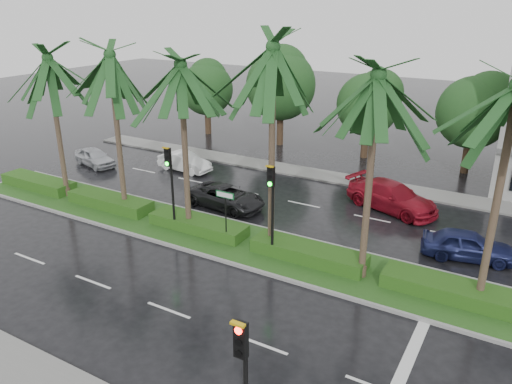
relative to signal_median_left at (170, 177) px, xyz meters
The scene contains 15 objects.
ground 5.01m from the signal_median_left, ahead, with size 120.00×120.00×0.00m, color black.
far_sidewalk 12.71m from the signal_median_left, 71.13° to the left, with size 40.00×2.00×0.12m, color slate.
median 5.00m from the signal_median_left, ahead, with size 36.00×4.00×0.15m.
hedge 4.79m from the signal_median_left, ahead, with size 35.20×1.40×0.60m.
lane_markings 7.68m from the signal_median_left, ahead, with size 34.00×13.06×0.01m.
palm_row 5.53m from the signal_median_left, 14.63° to the left, with size 26.30×4.20×9.79m.
signal_median_left is the anchor object (origin of this frame).
signal_median_right 5.50m from the signal_median_left, ahead, with size 0.34×0.42×4.36m.
street_sign 3.13m from the signal_median_left, ahead, with size 0.95×0.09×2.60m.
bg_trees 18.14m from the signal_median_left, 73.19° to the left, with size 32.96×5.50×7.94m.
car_silver 13.25m from the signal_median_left, 153.40° to the left, with size 3.65×1.47×1.24m, color silver.
car_white 10.08m from the signal_median_left, 124.36° to the left, with size 3.86×1.34×1.27m, color white.
car_darkgrey 4.76m from the signal_median_left, 84.16° to the left, with size 4.56×2.10×1.27m, color black.
car_red 12.19m from the signal_median_left, 44.82° to the left, with size 5.27×2.14×1.53m, color maroon.
car_blue 13.97m from the signal_median_left, 19.36° to the left, with size 3.93×1.58×1.34m, color navy.
Camera 1 is at (10.77, -17.08, 10.89)m, focal length 35.00 mm.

